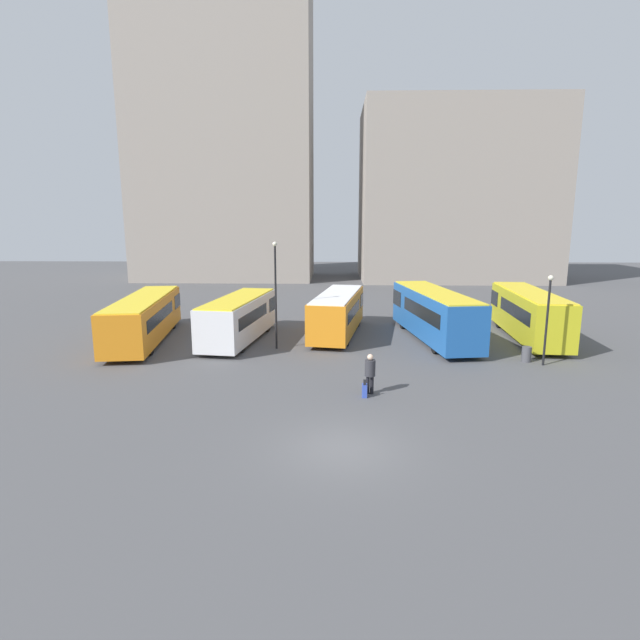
# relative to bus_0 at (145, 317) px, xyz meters

# --- Properties ---
(ground_plane) EXTENTS (160.00, 160.00, 0.00)m
(ground_plane) POSITION_rel_bus_0_xyz_m (12.56, -15.48, -1.57)
(ground_plane) COLOR #4C4C4F
(building_block_left) EXTENTS (22.82, 13.19, 39.45)m
(building_block_left) POSITION_rel_bus_0_xyz_m (-2.18, 36.85, 18.16)
(building_block_left) COLOR gray
(building_block_left) RESTS_ON ground_plane
(building_block_right) EXTENTS (24.39, 15.53, 22.16)m
(building_block_right) POSITION_rel_bus_0_xyz_m (28.09, 36.85, 9.51)
(building_block_right) COLOR gray
(building_block_right) RESTS_ON ground_plane
(bus_0) EXTENTS (4.10, 12.04, 2.86)m
(bus_0) POSITION_rel_bus_0_xyz_m (0.00, 0.00, 0.00)
(bus_0) COLOR orange
(bus_0) RESTS_ON ground_plane
(bus_1) EXTENTS (3.70, 9.63, 2.85)m
(bus_1) POSITION_rel_bus_0_xyz_m (6.14, 0.19, -0.02)
(bus_1) COLOR silver
(bus_1) RESTS_ON ground_plane
(bus_2) EXTENTS (3.97, 9.88, 2.85)m
(bus_2) POSITION_rel_bus_0_xyz_m (12.53, 2.10, -0.01)
(bus_2) COLOR orange
(bus_2) RESTS_ON ground_plane
(bus_3) EXTENTS (4.04, 11.53, 3.22)m
(bus_3) POSITION_rel_bus_0_xyz_m (18.79, 0.90, 0.19)
(bus_3) COLOR #1E56A3
(bus_3) RESTS_ON ground_plane
(bus_4) EXTENTS (3.22, 10.76, 3.15)m
(bus_4) POSITION_rel_bus_0_xyz_m (25.12, 1.36, 0.15)
(bus_4) COLOR gold
(bus_4) RESTS_ON ground_plane
(traveler) EXTENTS (0.49, 0.49, 1.84)m
(traveler) POSITION_rel_bus_0_xyz_m (13.90, -9.89, -0.47)
(traveler) COLOR black
(traveler) RESTS_ON ground_plane
(suitcase) EXTENTS (0.23, 0.37, 0.85)m
(suitcase) POSITION_rel_bus_0_xyz_m (13.64, -10.34, -1.27)
(suitcase) COLOR #334CB2
(suitcase) RESTS_ON ground_plane
(lamp_post_0) EXTENTS (0.28, 0.28, 4.88)m
(lamp_post_0) POSITION_rel_bus_0_xyz_m (23.59, -5.09, 1.35)
(lamp_post_0) COLOR black
(lamp_post_0) RESTS_ON ground_plane
(lamp_post_1) EXTENTS (0.28, 0.28, 6.47)m
(lamp_post_1) POSITION_rel_bus_0_xyz_m (8.78, -1.91, 2.19)
(lamp_post_1) COLOR black
(lamp_post_1) RESTS_ON ground_plane
(trash_bin) EXTENTS (0.52, 0.52, 0.85)m
(trash_bin) POSITION_rel_bus_0_xyz_m (22.93, -4.42, -1.14)
(trash_bin) COLOR #47474C
(trash_bin) RESTS_ON ground_plane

